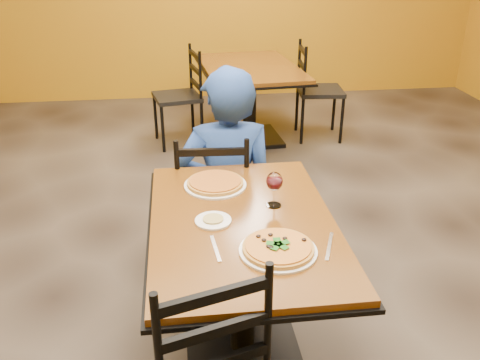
{
  "coord_description": "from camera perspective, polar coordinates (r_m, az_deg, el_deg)",
  "views": [
    {
      "loc": [
        -0.25,
        -2.43,
        1.88
      ],
      "look_at": [
        0.01,
        -0.3,
        0.85
      ],
      "focal_mm": 38.46,
      "sensor_mm": 36.0,
      "label": 1
    }
  ],
  "objects": [
    {
      "name": "floor",
      "position": [
        3.09,
        -0.95,
        -11.93
      ],
      "size": [
        7.0,
        8.0,
        0.01
      ],
      "primitive_type": "cube",
      "color": "black",
      "rests_on": "ground"
    },
    {
      "name": "table_main",
      "position": [
        2.36,
        0.29,
        -8.56
      ],
      "size": [
        0.83,
        1.23,
        0.75
      ],
      "color": "brown",
      "rests_on": "floor"
    },
    {
      "name": "table_second",
      "position": [
        5.05,
        1.09,
        10.48
      ],
      "size": [
        1.0,
        1.4,
        0.75
      ],
      "rotation": [
        0.0,
        0.0,
        0.08
      ],
      "color": "brown",
      "rests_on": "floor"
    },
    {
      "name": "chair_main_far",
      "position": [
        3.05,
        -3.03,
        -2.25
      ],
      "size": [
        0.44,
        0.44,
        0.91
      ],
      "primitive_type": null,
      "rotation": [
        0.0,
        0.0,
        3.08
      ],
      "color": "black",
      "rests_on": "floor"
    },
    {
      "name": "chair_second_left",
      "position": [
        5.03,
        -7.0,
        9.08
      ],
      "size": [
        0.5,
        0.5,
        0.93
      ],
      "primitive_type": null,
      "rotation": [
        0.0,
        0.0,
        -1.37
      ],
      "color": "black",
      "rests_on": "floor"
    },
    {
      "name": "chair_second_right",
      "position": [
        5.22,
        8.89,
        9.7
      ],
      "size": [
        0.47,
        0.47,
        0.95
      ],
      "primitive_type": null,
      "rotation": [
        0.0,
        0.0,
        1.48
      ],
      "color": "black",
      "rests_on": "floor"
    },
    {
      "name": "diner",
      "position": [
        3.09,
        -1.42,
        1.45
      ],
      "size": [
        0.62,
        0.41,
        1.23
      ],
      "primitive_type": "imported",
      "rotation": [
        0.0,
        0.0,
        3.13
      ],
      "color": "navy",
      "rests_on": "floor"
    },
    {
      "name": "plate_main",
      "position": [
        2.05,
        4.25,
        -7.84
      ],
      "size": [
        0.31,
        0.31,
        0.01
      ],
      "primitive_type": "cylinder",
      "color": "white",
      "rests_on": "table_main"
    },
    {
      "name": "pizza_main",
      "position": [
        2.04,
        4.26,
        -7.47
      ],
      "size": [
        0.28,
        0.28,
        0.02
      ],
      "primitive_type": "cylinder",
      "color": "maroon",
      "rests_on": "plate_main"
    },
    {
      "name": "plate_far",
      "position": [
        2.55,
        -2.76,
        -0.57
      ],
      "size": [
        0.31,
        0.31,
        0.01
      ],
      "primitive_type": "cylinder",
      "color": "white",
      "rests_on": "table_main"
    },
    {
      "name": "pizza_far",
      "position": [
        2.55,
        -2.77,
        -0.24
      ],
      "size": [
        0.28,
        0.28,
        0.02
      ],
      "primitive_type": "cylinder",
      "color": "orange",
      "rests_on": "plate_far"
    },
    {
      "name": "side_plate",
      "position": [
        2.24,
        -3.0,
        -4.53
      ],
      "size": [
        0.16,
        0.16,
        0.01
      ],
      "primitive_type": "cylinder",
      "color": "white",
      "rests_on": "table_main"
    },
    {
      "name": "dip",
      "position": [
        2.24,
        -3.0,
        -4.33
      ],
      "size": [
        0.09,
        0.09,
        0.01
      ],
      "primitive_type": "cylinder",
      "color": "#A69350",
      "rests_on": "side_plate"
    },
    {
      "name": "wine_glass",
      "position": [
        2.34,
        3.82,
        -0.9
      ],
      "size": [
        0.08,
        0.08,
        0.18
      ],
      "primitive_type": null,
      "color": "white",
      "rests_on": "table_main"
    },
    {
      "name": "fork",
      "position": [
        2.06,
        -2.73,
        -7.58
      ],
      "size": [
        0.03,
        0.19,
        0.0
      ],
      "primitive_type": "cube",
      "rotation": [
        0.0,
        0.0,
        0.09
      ],
      "color": "silver",
      "rests_on": "table_main"
    },
    {
      "name": "knife",
      "position": [
        2.11,
        9.88,
        -7.23
      ],
      "size": [
        0.09,
        0.2,
        0.0
      ],
      "primitive_type": "cube",
      "rotation": [
        0.0,
        0.0,
        -0.37
      ],
      "color": "silver",
      "rests_on": "table_main"
    }
  ]
}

